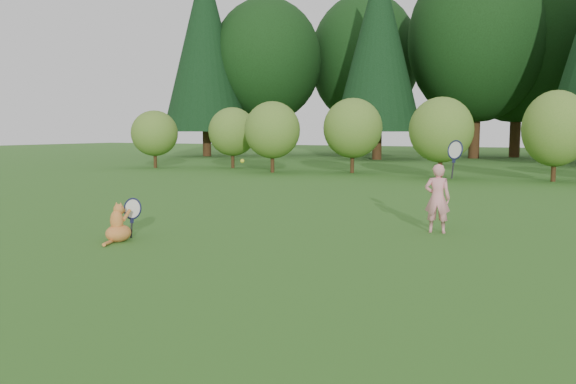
% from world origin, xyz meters
% --- Properties ---
extents(ground, '(100.00, 100.00, 0.00)m').
position_xyz_m(ground, '(0.00, 0.00, 0.00)').
color(ground, '#235718').
rests_on(ground, ground).
extents(shrub_row, '(28.00, 3.00, 2.80)m').
position_xyz_m(shrub_row, '(0.00, 13.00, 1.40)').
color(shrub_row, '#4D7925').
rests_on(shrub_row, ground).
extents(woodland_backdrop, '(48.00, 10.00, 15.00)m').
position_xyz_m(woodland_backdrop, '(0.00, 23.00, 7.50)').
color(woodland_backdrop, black).
rests_on(woodland_backdrop, ground).
extents(child, '(0.60, 0.38, 1.57)m').
position_xyz_m(child, '(1.91, 2.45, 0.55)').
color(child, pink).
rests_on(child, ground).
extents(cat, '(0.37, 0.73, 0.75)m').
position_xyz_m(cat, '(-1.96, -0.18, 0.28)').
color(cat, '#B34F22').
rests_on(cat, ground).
extents(tennis_ball, '(0.06, 0.06, 0.06)m').
position_xyz_m(tennis_ball, '(-0.65, 1.01, 1.10)').
color(tennis_ball, yellow).
rests_on(tennis_ball, ground).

